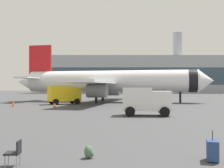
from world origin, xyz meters
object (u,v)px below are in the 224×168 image
at_px(safety_cone_mid, 55,105).
at_px(rolling_suitcase, 213,150).
at_px(safety_cone_near, 13,104).
at_px(safety_cone_outer, 163,99).
at_px(cargo_van, 146,100).
at_px(traveller_backpack, 89,152).
at_px(gate_chair, 15,151).
at_px(safety_cone_far, 151,105).
at_px(airplane_at_gate, 109,81).
at_px(service_truck, 64,94).

height_order(safety_cone_mid, rolling_suitcase, rolling_suitcase).
distance_m(safety_cone_near, safety_cone_outer, 29.86).
xyz_separation_m(cargo_van, safety_cone_mid, (-10.73, 10.42, -1.14)).
height_order(rolling_suitcase, traveller_backpack, rolling_suitcase).
xyz_separation_m(safety_cone_outer, gate_chair, (-13.81, -45.60, 0.17)).
height_order(safety_cone_mid, gate_chair, gate_chair).
bearing_deg(safety_cone_far, safety_cone_near, 168.04).
bearing_deg(safety_cone_far, safety_cone_outer, 75.36).
relative_size(rolling_suitcase, gate_chair, 1.28).
bearing_deg(cargo_van, gate_chair, -112.24).
xyz_separation_m(airplane_at_gate, traveller_backpack, (-0.58, -37.55, -3.42)).
relative_size(safety_cone_far, rolling_suitcase, 0.76).
height_order(rolling_suitcase, gate_chair, rolling_suitcase).
bearing_deg(gate_chair, safety_cone_outer, 73.15).
bearing_deg(gate_chair, safety_cone_far, 71.18).
distance_m(airplane_at_gate, safety_cone_mid, 14.50).
bearing_deg(gate_chair, rolling_suitcase, 4.99).
bearing_deg(service_truck, safety_cone_far, -35.77).
xyz_separation_m(rolling_suitcase, gate_chair, (-6.87, -0.60, 0.11)).
relative_size(service_truck, safety_cone_far, 6.31).
relative_size(safety_cone_mid, gate_chair, 0.73).
distance_m(airplane_at_gate, rolling_suitcase, 38.31).
bearing_deg(traveller_backpack, safety_cone_mid, 104.53).
bearing_deg(service_truck, airplane_at_gate, 40.37).
xyz_separation_m(airplane_at_gate, service_truck, (-7.01, -5.96, -2.05)).
bearing_deg(safety_cone_outer, rolling_suitcase, -98.77).
distance_m(service_truck, gate_chair, 32.88).
bearing_deg(airplane_at_gate, gate_chair, -94.42).
bearing_deg(airplane_at_gate, safety_cone_outer, 32.97).
relative_size(airplane_at_gate, traveller_backpack, 74.09).
xyz_separation_m(safety_cone_near, gate_chair, (10.11, -27.72, 0.09)).
xyz_separation_m(airplane_at_gate, safety_cone_near, (-13.08, -10.85, -3.25)).
relative_size(cargo_van, gate_chair, 5.34).
height_order(service_truck, gate_chair, service_truck).
bearing_deg(safety_cone_mid, safety_cone_near, 167.63).
bearing_deg(rolling_suitcase, cargo_van, 91.22).
bearing_deg(safety_cone_mid, cargo_van, -44.17).
distance_m(safety_cone_far, gate_chair, 25.20).
relative_size(service_truck, safety_cone_near, 6.39).
distance_m(safety_cone_mid, gate_chair, 26.75).
height_order(cargo_van, safety_cone_near, cargo_van).
bearing_deg(safety_cone_outer, safety_cone_near, -143.22).
xyz_separation_m(service_truck, safety_cone_outer, (17.84, 12.98, -1.28)).
height_order(traveller_backpack, gate_chair, gate_chair).
distance_m(airplane_at_gate, service_truck, 9.42).
relative_size(airplane_at_gate, cargo_van, 7.75).
height_order(cargo_van, rolling_suitcase, cargo_van).
relative_size(safety_cone_near, safety_cone_far, 0.99).
xyz_separation_m(cargo_van, safety_cone_near, (-16.65, 11.72, -1.04)).
bearing_deg(traveller_backpack, safety_cone_near, 115.10).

